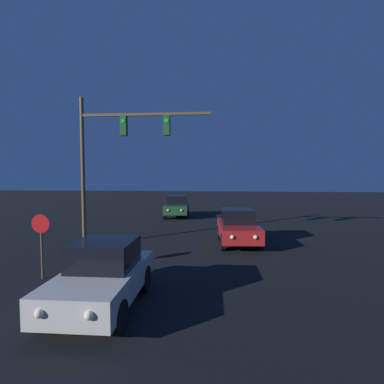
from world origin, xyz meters
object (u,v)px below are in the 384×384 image
(car_near, at_px, (103,275))
(car_mid, at_px, (238,227))
(car_far, at_px, (177,206))
(traffic_signal_mast, at_px, (114,147))
(stop_sign, at_px, (41,235))

(car_near, xyz_separation_m, car_mid, (3.89, 7.32, 0.00))
(car_mid, bearing_deg, car_far, -68.30)
(car_mid, xyz_separation_m, traffic_signal_mast, (-5.80, -0.97, 3.82))
(car_far, bearing_deg, car_mid, 111.49)
(traffic_signal_mast, xyz_separation_m, stop_sign, (-0.88, -4.46, -3.21))
(car_near, bearing_deg, stop_sign, -34.51)
(traffic_signal_mast, bearing_deg, car_far, 81.13)
(car_near, height_order, stop_sign, stop_sign)
(car_mid, relative_size, stop_sign, 1.88)
(car_far, distance_m, stop_sign, 14.66)
(car_near, height_order, car_far, same)
(traffic_signal_mast, height_order, stop_sign, traffic_signal_mast)
(stop_sign, bearing_deg, traffic_signal_mast, 78.82)
(car_near, relative_size, car_mid, 0.98)
(traffic_signal_mast, relative_size, stop_sign, 3.28)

